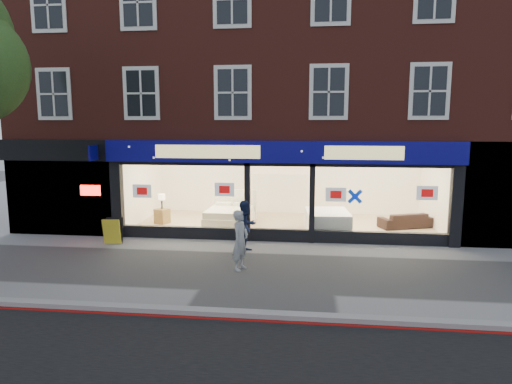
% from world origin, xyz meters
% --- Properties ---
extents(ground, '(120.00, 120.00, 0.00)m').
position_xyz_m(ground, '(0.00, 0.00, 0.00)').
color(ground, gray).
rests_on(ground, ground).
extents(kerb_line, '(60.00, 0.10, 0.01)m').
position_xyz_m(kerb_line, '(0.00, -3.10, 0.01)').
color(kerb_line, '#8C0A07').
rests_on(kerb_line, ground).
extents(kerb_stone, '(60.00, 0.25, 0.12)m').
position_xyz_m(kerb_stone, '(0.00, -2.90, 0.06)').
color(kerb_stone, gray).
rests_on(kerb_stone, ground).
extents(showroom_floor, '(11.00, 4.50, 0.10)m').
position_xyz_m(showroom_floor, '(0.00, 5.25, 0.05)').
color(showroom_floor, tan).
rests_on(showroom_floor, ground).
extents(building, '(19.00, 8.26, 10.30)m').
position_xyz_m(building, '(-0.02, 6.93, 6.67)').
color(building, maroon).
rests_on(building, ground).
extents(display_bed, '(1.77, 2.12, 1.16)m').
position_xyz_m(display_bed, '(-1.99, 5.12, 0.43)').
color(display_bed, white).
rests_on(display_bed, showroom_floor).
extents(bedside_table, '(0.59, 0.59, 0.55)m').
position_xyz_m(bedside_table, '(-4.54, 4.80, 0.38)').
color(bedside_table, brown).
rests_on(bedside_table, showroom_floor).
extents(mattress_stack, '(1.59, 1.94, 0.72)m').
position_xyz_m(mattress_stack, '(1.60, 4.20, 0.46)').
color(mattress_stack, white).
rests_on(mattress_stack, showroom_floor).
extents(sofa, '(2.00, 1.33, 0.54)m').
position_xyz_m(sofa, '(4.42, 5.15, 0.37)').
color(sofa, black).
rests_on(sofa, showroom_floor).
extents(a_board, '(0.59, 0.42, 0.85)m').
position_xyz_m(a_board, '(-5.27, 2.07, 0.43)').
color(a_board, gold).
rests_on(a_board, ground).
extents(pedestrian_grey, '(0.56, 0.68, 1.60)m').
position_xyz_m(pedestrian_grey, '(-0.83, 0.04, 0.80)').
color(pedestrian_grey, '#9DA0A4').
rests_on(pedestrian_grey, ground).
extents(pedestrian_blue, '(0.94, 0.96, 1.57)m').
position_xyz_m(pedestrian_blue, '(-0.92, 1.72, 0.78)').
color(pedestrian_blue, '#1B264C').
rests_on(pedestrian_blue, ground).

